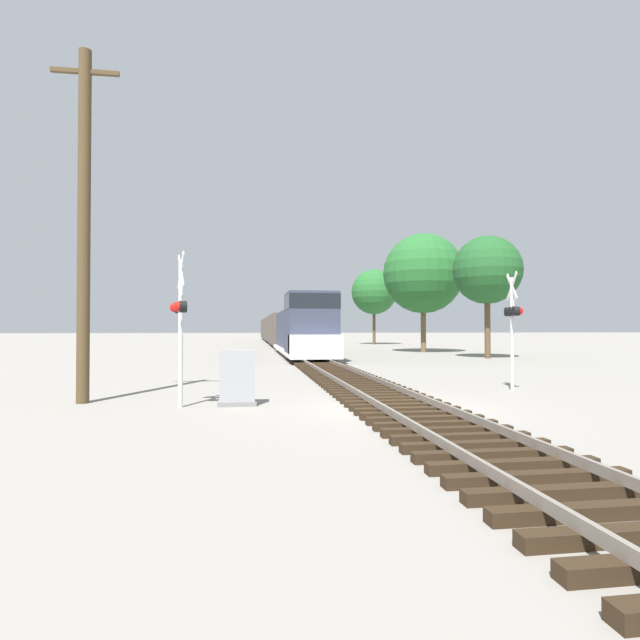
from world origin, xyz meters
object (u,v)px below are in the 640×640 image
crossing_signal_far (513,317)px  tree_mid_background (423,274)px  crossing_signal_near (180,315)px  utility_pole (84,222)px  freight_train (279,330)px  tree_far_right (487,270)px  relay_cabinet (237,378)px  tree_deep_background (374,292)px

crossing_signal_far → tree_mid_background: tree_mid_background is taller
crossing_signal_near → crossing_signal_far: crossing_signal_near is taller
utility_pole → tree_mid_background: (19.22, 26.23, 1.71)m
freight_train → crossing_signal_near: (-5.55, -48.38, 0.53)m
freight_train → utility_pole: utility_pole is taller
crossing_signal_far → tree_far_right: 18.47m
relay_cabinet → utility_pole: 6.07m
relay_cabinet → tree_deep_background: bearing=71.5°
relay_cabinet → tree_deep_background: (16.03, 48.00, 5.91)m
relay_cabinet → tree_far_right: size_ratio=0.18×
tree_far_right → tree_mid_background: bearing=98.5°
freight_train → crossing_signal_near: size_ratio=17.51×
freight_train → crossing_signal_far: 46.67m
crossing_signal_near → freight_train: bearing=157.5°
tree_deep_background → crossing_signal_near: bearing=-110.0°
crossing_signal_near → tree_deep_background: tree_deep_background is taller
crossing_signal_far → utility_pole: 13.37m
utility_pole → crossing_signal_near: bearing=-22.4°
crossing_signal_far → tree_far_right: size_ratio=0.47×
freight_train → tree_far_right: bearing=-67.7°
crossing_signal_near → relay_cabinet: bearing=77.8°
utility_pole → tree_deep_background: utility_pole is taller
utility_pole → tree_mid_background: size_ratio=0.97×
utility_pole → tree_deep_background: bearing=66.7°
relay_cabinet → crossing_signal_far: bearing=11.9°
relay_cabinet → tree_far_right: bearing=48.4°
tree_deep_background → utility_pole: bearing=-113.3°
utility_pole → tree_far_right: bearing=40.2°
crossing_signal_near → crossing_signal_far: 10.56m
freight_train → relay_cabinet: freight_train is taller
freight_train → utility_pole: size_ratio=7.21×
crossing_signal_far → tree_deep_background: tree_deep_background is taller
crossing_signal_near → tree_deep_background: (17.51, 48.10, 4.25)m
relay_cabinet → tree_mid_background: size_ratio=0.15×
utility_pole → tree_deep_background: (20.23, 46.98, 1.66)m
tree_mid_background → freight_train: bearing=117.5°
tree_far_right → freight_train: bearing=112.3°
freight_train → crossing_signal_near: bearing=-96.5°
freight_train → tree_far_right: 32.58m
crossing_signal_near → tree_far_right: size_ratio=0.48×
crossing_signal_near → tree_mid_background: tree_mid_background is taller
freight_train → tree_mid_background: (10.96, -21.03, 4.83)m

